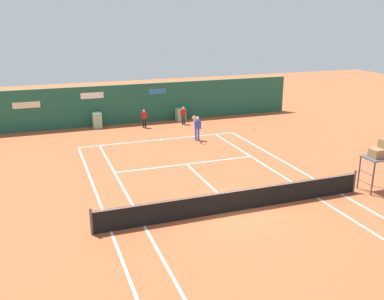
{
  "coord_description": "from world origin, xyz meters",
  "views": [
    {
      "loc": [
        -7.42,
        -14.79,
        7.78
      ],
      "look_at": [
        0.31,
        6.36,
        0.8
      ],
      "focal_mm": 40.06,
      "sensor_mm": 36.0,
      "label": 1
    }
  ],
  "objects_px": {
    "ball_kid_right_post": "(144,117)",
    "ball_kid_left_post": "(183,114)",
    "tennis_ball_mid_court": "(220,143)",
    "tennis_ball_near_service_line": "(227,139)",
    "player_on_baseline": "(197,126)",
    "umpire_chair": "(376,157)",
    "tennis_ball_by_sideline": "(105,154)"
  },
  "relations": [
    {
      "from": "tennis_ball_mid_court",
      "to": "ball_kid_right_post",
      "type": "bearing_deg",
      "value": 121.28
    },
    {
      "from": "ball_kid_right_post",
      "to": "ball_kid_left_post",
      "type": "bearing_deg",
      "value": -177.42
    },
    {
      "from": "player_on_baseline",
      "to": "tennis_ball_near_service_line",
      "type": "xyz_separation_m",
      "value": [
        1.93,
        -0.49,
        -0.92
      ]
    },
    {
      "from": "ball_kid_right_post",
      "to": "ball_kid_left_post",
      "type": "xyz_separation_m",
      "value": [
        3.04,
        0.0,
        -0.01
      ]
    },
    {
      "from": "player_on_baseline",
      "to": "tennis_ball_mid_court",
      "type": "height_order",
      "value": "player_on_baseline"
    },
    {
      "from": "ball_kid_right_post",
      "to": "tennis_ball_mid_court",
      "type": "relative_size",
      "value": 19.84
    },
    {
      "from": "umpire_chair",
      "to": "tennis_ball_near_service_line",
      "type": "height_order",
      "value": "umpire_chair"
    },
    {
      "from": "tennis_ball_near_service_line",
      "to": "tennis_ball_by_sideline",
      "type": "relative_size",
      "value": 1.0
    },
    {
      "from": "tennis_ball_mid_court",
      "to": "tennis_ball_near_service_line",
      "type": "relative_size",
      "value": 1.0
    },
    {
      "from": "player_on_baseline",
      "to": "tennis_ball_mid_court",
      "type": "bearing_deg",
      "value": 148.93
    },
    {
      "from": "player_on_baseline",
      "to": "tennis_ball_by_sideline",
      "type": "height_order",
      "value": "player_on_baseline"
    },
    {
      "from": "tennis_ball_mid_court",
      "to": "tennis_ball_by_sideline",
      "type": "bearing_deg",
      "value": 177.32
    },
    {
      "from": "ball_kid_right_post",
      "to": "umpire_chair",
      "type": "bearing_deg",
      "value": 117.37
    },
    {
      "from": "ball_kid_right_post",
      "to": "player_on_baseline",
      "type": "bearing_deg",
      "value": 120.97
    },
    {
      "from": "umpire_chair",
      "to": "tennis_ball_mid_court",
      "type": "distance_m",
      "value": 10.39
    },
    {
      "from": "tennis_ball_by_sideline",
      "to": "ball_kid_right_post",
      "type": "bearing_deg",
      "value": 55.2
    },
    {
      "from": "ball_kid_left_post",
      "to": "tennis_ball_near_service_line",
      "type": "distance_m",
      "value": 5.24
    },
    {
      "from": "player_on_baseline",
      "to": "ball_kid_left_post",
      "type": "bearing_deg",
      "value": -78.77
    },
    {
      "from": "tennis_ball_mid_court",
      "to": "tennis_ball_by_sideline",
      "type": "xyz_separation_m",
      "value": [
        -7.32,
        0.34,
        0.0
      ]
    },
    {
      "from": "player_on_baseline",
      "to": "ball_kid_right_post",
      "type": "relative_size",
      "value": 1.34
    },
    {
      "from": "umpire_chair",
      "to": "tennis_ball_by_sideline",
      "type": "xyz_separation_m",
      "value": [
        -10.91,
        9.95,
        -1.61
      ]
    },
    {
      "from": "ball_kid_right_post",
      "to": "tennis_ball_by_sideline",
      "type": "relative_size",
      "value": 19.84
    },
    {
      "from": "ball_kid_right_post",
      "to": "tennis_ball_near_service_line",
      "type": "height_order",
      "value": "ball_kid_right_post"
    },
    {
      "from": "umpire_chair",
      "to": "tennis_ball_near_service_line",
      "type": "distance_m",
      "value": 10.88
    },
    {
      "from": "ball_kid_left_post",
      "to": "umpire_chair",
      "type": "bearing_deg",
      "value": 98.41
    },
    {
      "from": "ball_kid_left_post",
      "to": "tennis_ball_by_sideline",
      "type": "xyz_separation_m",
      "value": [
        -6.84,
        -5.46,
        -0.74
      ]
    },
    {
      "from": "umpire_chair",
      "to": "ball_kid_right_post",
      "type": "distance_m",
      "value": 17.0
    },
    {
      "from": "tennis_ball_by_sideline",
      "to": "tennis_ball_near_service_line",
      "type": "bearing_deg",
      "value": 3.14
    },
    {
      "from": "umpire_chair",
      "to": "tennis_ball_by_sideline",
      "type": "relative_size",
      "value": 35.92
    },
    {
      "from": "ball_kid_left_post",
      "to": "tennis_ball_by_sideline",
      "type": "distance_m",
      "value": 8.78
    },
    {
      "from": "tennis_ball_mid_court",
      "to": "tennis_ball_by_sideline",
      "type": "distance_m",
      "value": 7.33
    },
    {
      "from": "umpire_chair",
      "to": "tennis_ball_by_sideline",
      "type": "bearing_deg",
      "value": 47.64
    }
  ]
}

